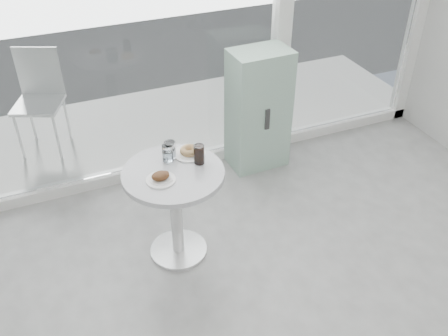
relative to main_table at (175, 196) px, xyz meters
name	(u,v)px	position (x,y,z in m)	size (l,w,h in m)	color
main_table	(175,196)	(0.00, 0.00, 0.00)	(0.72, 0.72, 0.77)	white
patio_deck	(167,122)	(0.50, 1.90, -0.53)	(5.60, 1.60, 0.05)	white
mint_cabinet	(258,110)	(1.09, 0.88, 0.02)	(0.54, 0.38, 1.15)	#A5D2B8
patio_chair	(39,94)	(-0.74, 1.91, 0.06)	(0.56, 0.56, 0.98)	white
plate_fritter	(161,177)	(-0.10, -0.07, 0.25)	(0.20, 0.20, 0.07)	white
plate_donut	(189,152)	(0.18, 0.16, 0.24)	(0.24, 0.24, 0.06)	white
water_tumbler_a	(168,154)	(0.01, 0.14, 0.28)	(0.08, 0.08, 0.13)	white
water_tumbler_b	(170,151)	(0.04, 0.17, 0.28)	(0.08, 0.08, 0.13)	white
cola_glass	(199,155)	(0.21, 0.03, 0.29)	(0.08, 0.08, 0.14)	white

